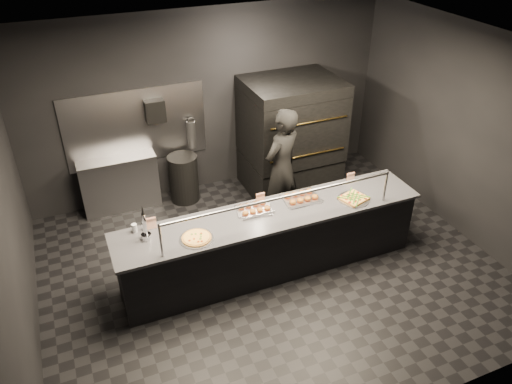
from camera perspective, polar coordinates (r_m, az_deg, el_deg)
room at (r=6.14m, az=1.51°, el=2.19°), size 6.04×6.00×3.00m
service_counter at (r=6.68m, az=1.75°, el=-5.66°), size 4.10×0.78×1.37m
pizza_oven at (r=8.33m, az=3.97°, el=6.48°), size 1.50×1.23×1.91m
prep_shelf at (r=8.23m, az=-15.29°, el=0.93°), size 1.20×0.35×0.90m
towel_dispenser at (r=7.90m, az=-11.48°, el=9.07°), size 0.30×0.20×0.35m
fire_extinguisher at (r=8.21m, az=-7.39°, el=6.62°), size 0.14×0.14×0.51m
beer_tap at (r=6.03m, az=-12.53°, el=-4.23°), size 0.12×0.17×0.47m
round_pizza at (r=6.00m, az=-6.81°, el=-5.25°), size 0.41×0.41×0.03m
slider_tray_a at (r=6.45m, az=-0.20°, el=-1.90°), size 0.51×0.42×0.07m
slider_tray_b at (r=6.70m, az=5.18°, el=-0.61°), size 0.52×0.40×0.08m
square_pizza at (r=6.79m, az=11.09°, el=-0.73°), size 0.42×0.42×0.05m
condiment_jar at (r=6.23m, az=-13.41°, el=-3.99°), size 0.17×0.07×0.11m
tent_cards at (r=6.56m, az=0.33°, el=-0.74°), size 2.96×0.04×0.15m
trash_bin at (r=8.27m, az=-8.26°, el=1.57°), size 0.48×0.48×0.80m
worker at (r=7.40m, az=2.94°, el=2.74°), size 0.81×0.70×1.87m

